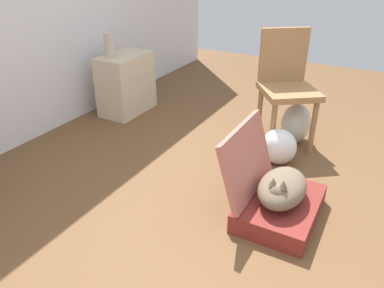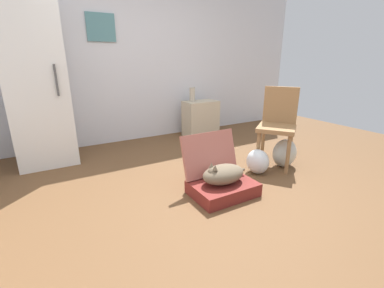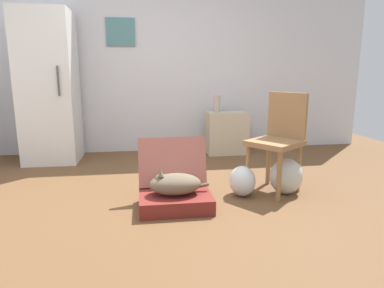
# 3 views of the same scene
# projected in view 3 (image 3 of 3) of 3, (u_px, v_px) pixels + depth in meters

# --- Properties ---
(ground_plane) EXTENTS (7.68, 7.68, 0.00)m
(ground_plane) POSITION_uv_depth(u_px,v_px,m) (168.00, 206.00, 2.95)
(ground_plane) COLOR brown
(ground_plane) RESTS_ON ground
(wall_back) EXTENTS (6.40, 0.15, 2.60)m
(wall_back) POSITION_uv_depth(u_px,v_px,m) (154.00, 62.00, 4.87)
(wall_back) COLOR silver
(wall_back) RESTS_ON ground
(suitcase_base) EXTENTS (0.61, 0.45, 0.13)m
(suitcase_base) POSITION_uv_depth(u_px,v_px,m) (175.00, 201.00, 2.88)
(suitcase_base) COLOR maroon
(suitcase_base) RESTS_ON ground
(suitcase_lid) EXTENTS (0.61, 0.16, 0.44)m
(suitcase_lid) POSITION_uv_depth(u_px,v_px,m) (172.00, 162.00, 3.06)
(suitcase_lid) COLOR #B26356
(suitcase_lid) RESTS_ON suitcase_base
(cat) EXTENTS (0.52, 0.28, 0.22)m
(cat) POSITION_uv_depth(u_px,v_px,m) (174.00, 184.00, 2.85)
(cat) COLOR brown
(cat) RESTS_ON suitcase_base
(plastic_bag_white) EXTENTS (0.24, 0.27, 0.29)m
(plastic_bag_white) POSITION_uv_depth(u_px,v_px,m) (242.00, 181.00, 3.17)
(plastic_bag_white) COLOR silver
(plastic_bag_white) RESTS_ON ground
(plastic_bag_clear) EXTENTS (0.32, 0.25, 0.35)m
(plastic_bag_clear) POSITION_uv_depth(u_px,v_px,m) (286.00, 176.00, 3.22)
(plastic_bag_clear) COLOR silver
(plastic_bag_clear) RESTS_ON ground
(refrigerator) EXTENTS (0.66, 0.70, 1.91)m
(refrigerator) POSITION_uv_depth(u_px,v_px,m) (49.00, 88.00, 4.30)
(refrigerator) COLOR silver
(refrigerator) RESTS_ON ground
(side_table) EXTENTS (0.57, 0.34, 0.60)m
(side_table) POSITION_uv_depth(u_px,v_px,m) (227.00, 133.00, 4.83)
(side_table) COLOR beige
(side_table) RESTS_ON ground
(vase_tall) EXTENTS (0.09, 0.09, 0.23)m
(vase_tall) POSITION_uv_depth(u_px,v_px,m) (217.00, 104.00, 4.76)
(vase_tall) COLOR #B7AD99
(vase_tall) RESTS_ON side_table
(chair) EXTENTS (0.61, 0.61, 0.96)m
(chair) POSITION_uv_depth(u_px,v_px,m) (279.00, 138.00, 3.25)
(chair) COLOR olive
(chair) RESTS_ON ground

